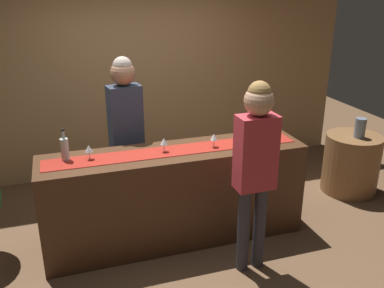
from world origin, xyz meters
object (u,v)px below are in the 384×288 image
Objects in this scene: customer_sipping at (256,158)px; wine_glass_near_customer at (89,149)px; wine_bottle_clear at (65,149)px; round_side_table at (351,163)px; vase_on_side_table at (360,128)px; wine_glass_mid_counter at (164,142)px; bartender at (126,121)px; wine_glass_far_end at (214,137)px; wine_bottle_amber at (241,131)px.

wine_glass_near_customer is at bearing 151.04° from customer_sipping.
wine_bottle_clear is 0.41× the size of round_side_table.
vase_on_side_table is (3.41, 0.21, -0.23)m from wine_bottle_clear.
bartender is at bearing 114.49° from wine_glass_mid_counter.
customer_sipping reaches higher than wine_glass_far_end.
wine_bottle_amber is at bearing -0.23° from wine_glass_near_customer.
wine_glass_near_customer is 3.22m from vase_on_side_table.
wine_glass_near_customer is (0.21, -0.05, -0.01)m from wine_bottle_clear.
customer_sipping is 2.13m from vase_on_side_table.
customer_sipping is (0.13, -0.65, 0.02)m from wine_glass_far_end.
wine_glass_mid_counter is at bearing -178.26° from wine_bottle_amber.
wine_glass_near_customer is at bearing 177.45° from wine_glass_mid_counter.
wine_bottle_clear is at bearing 152.86° from customer_sipping.
vase_on_side_table is (3.20, 0.26, -0.22)m from wine_glass_near_customer.
vase_on_side_table is at bearing 166.20° from bartender.
wine_glass_far_end is at bearing -3.71° from wine_glass_mid_counter.
bartender is 2.80m from vase_on_side_table.
round_side_table is at bearing 10.94° from wine_glass_far_end.
wine_bottle_amber reaches higher than wine_glass_far_end.
wine_glass_mid_counter is 0.93m from customer_sipping.
round_side_table is 3.08× the size of vase_on_side_table.
wine_glass_mid_counter is 0.50m from wine_glass_far_end.
wine_glass_near_customer is 0.70m from wine_glass_mid_counter.
wine_glass_far_end is 0.19× the size of round_side_table.
customer_sipping is 2.39× the size of round_side_table.
wine_bottle_clear is 1.41m from wine_glass_far_end.
customer_sipping reaches higher than wine_bottle_clear.
wine_glass_far_end is 0.08× the size of bartender.
wine_bottle_clear is 3.49m from round_side_table.
wine_bottle_clear is at bearing 174.84° from wine_glass_mid_counter.
wine_bottle_clear is 0.21m from wine_glass_near_customer.
wine_glass_far_end is 0.98m from bartender.
wine_glass_far_end is at bearing -169.06° from round_side_table.
bartender is (0.64, 0.50, 0.05)m from wine_bottle_clear.
vase_on_side_table is (0.01, -0.06, 0.49)m from round_side_table.
vase_on_side_table reaches higher than round_side_table.
customer_sipping is (1.32, -0.71, 0.02)m from wine_glass_near_customer.
wine_bottle_amber is at bearing 1.74° from wine_glass_mid_counter.
bartender is 2.88m from round_side_table.
bartender reaches higher than wine_bottle_amber.
wine_bottle_amber reaches higher than wine_glass_mid_counter.
wine_glass_near_customer is 0.08× the size of bartender.
wine_glass_near_customer is 3.29m from round_side_table.
round_side_table is (1.68, 0.33, -0.72)m from wine_bottle_amber.
wine_glass_near_customer is at bearing -175.28° from vase_on_side_table.
wine_bottle_amber reaches higher than vase_on_side_table.
wine_glass_mid_counter is at bearing -173.28° from vase_on_side_table.
wine_bottle_amber is 0.82m from wine_glass_mid_counter.
wine_bottle_clear is at bearing -176.42° from vase_on_side_table.
vase_on_side_table is (2.77, -0.28, -0.28)m from bartender.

